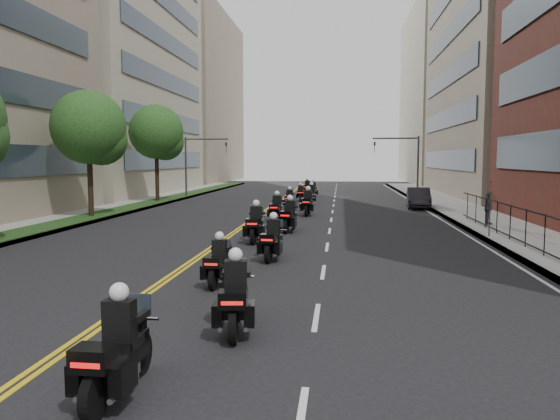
# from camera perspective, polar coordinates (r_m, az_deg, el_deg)

# --- Properties ---
(ground) EXTENTS (160.00, 160.00, 0.00)m
(ground) POSITION_cam_1_polar(r_m,az_deg,el_deg) (8.90, -20.13, -18.96)
(ground) COLOR black
(ground) RESTS_ON ground
(sidewalk_right) EXTENTS (4.00, 90.00, 0.15)m
(sidewalk_right) POSITION_cam_1_polar(r_m,az_deg,el_deg) (33.47, 20.62, -1.03)
(sidewalk_right) COLOR gray
(sidewalk_right) RESTS_ON ground
(sidewalk_left) EXTENTS (4.00, 90.00, 0.15)m
(sidewalk_left) POSITION_cam_1_polar(r_m,az_deg,el_deg) (36.04, -19.56, -0.56)
(sidewalk_left) COLOR gray
(sidewalk_left) RESTS_ON ground
(grass_strip) EXTENTS (2.00, 90.00, 0.04)m
(grass_strip) POSITION_cam_1_polar(r_m,az_deg,el_deg) (35.69, -18.41, -0.43)
(grass_strip) COLOR #173E16
(grass_strip) RESTS_ON sidewalk_left
(building_right_tan) EXTENTS (15.11, 28.00, 30.00)m
(building_right_tan) POSITION_cam_1_polar(r_m,az_deg,el_deg) (59.12, 24.70, 16.02)
(building_right_tan) COLOR gray
(building_right_tan) RESTS_ON ground
(building_right_far) EXTENTS (15.00, 28.00, 26.00)m
(building_right_far) POSITION_cam_1_polar(r_m,az_deg,el_deg) (87.57, 18.38, 11.28)
(building_right_far) COLOR #B0A88E
(building_right_far) RESTS_ON ground
(building_left_mid) EXTENTS (16.11, 28.00, 34.00)m
(building_left_mid) POSITION_cam_1_polar(r_m,az_deg,el_deg) (62.37, -19.08, 17.50)
(building_left_mid) COLOR #B0A88E
(building_left_mid) RESTS_ON ground
(building_left_far) EXTENTS (16.00, 28.00, 26.00)m
(building_left_far) POSITION_cam_1_polar(r_m,az_deg,el_deg) (89.52, -10.61, 11.33)
(building_left_far) COLOR gray
(building_left_far) RESTS_ON ground
(iron_fence) EXTENTS (0.05, 28.00, 1.50)m
(iron_fence) POSITION_cam_1_polar(r_m,az_deg,el_deg) (20.74, 26.85, -2.72)
(iron_fence) COLOR black
(iron_fence) RESTS_ON sidewalk_right
(street_trees) EXTENTS (4.40, 38.40, 7.98)m
(street_trees) POSITION_cam_1_polar(r_m,az_deg,el_deg) (29.80, -23.62, 7.86)
(street_trees) COLOR #302515
(street_trees) RESTS_ON ground
(traffic_signal_right) EXTENTS (4.09, 0.20, 5.60)m
(traffic_signal_right) POSITION_cam_1_polar(r_m,az_deg,el_deg) (49.58, 13.13, 5.35)
(traffic_signal_right) COLOR #3F3F44
(traffic_signal_right) RESTS_ON ground
(traffic_signal_left) EXTENTS (4.09, 0.20, 5.60)m
(traffic_signal_left) POSITION_cam_1_polar(r_m,az_deg,el_deg) (50.99, -8.78, 5.43)
(traffic_signal_left) COLOR #3F3F44
(traffic_signal_left) RESTS_ON ground
(motorcycle_0) EXTENTS (0.55, 2.37, 1.75)m
(motorcycle_0) POSITION_cam_1_polar(r_m,az_deg,el_deg) (8.87, -16.70, -14.15)
(motorcycle_0) COLOR black
(motorcycle_0) RESTS_ON ground
(motorcycle_1) EXTENTS (0.71, 2.39, 1.77)m
(motorcycle_1) POSITION_cam_1_polar(r_m,az_deg,el_deg) (11.54, -4.68, -9.30)
(motorcycle_1) COLOR black
(motorcycle_1) RESTS_ON ground
(motorcycle_2) EXTENTS (0.48, 2.08, 1.53)m
(motorcycle_2) POSITION_cam_1_polar(r_m,az_deg,el_deg) (15.80, -6.43, -5.64)
(motorcycle_2) COLOR black
(motorcycle_2) RESTS_ON ground
(motorcycle_3) EXTENTS (0.63, 2.32, 1.71)m
(motorcycle_3) POSITION_cam_1_polar(r_m,az_deg,el_deg) (19.56, -0.77, -3.27)
(motorcycle_3) COLOR black
(motorcycle_3) RESTS_ON ground
(motorcycle_4) EXTENTS (0.57, 2.49, 1.84)m
(motorcycle_4) POSITION_cam_1_polar(r_m,az_deg,el_deg) (23.68, -2.56, -1.63)
(motorcycle_4) COLOR black
(motorcycle_4) RESTS_ON ground
(motorcycle_5) EXTENTS (0.72, 2.47, 1.83)m
(motorcycle_5) POSITION_cam_1_polar(r_m,az_deg,el_deg) (27.00, 0.98, -0.77)
(motorcycle_5) COLOR black
(motorcycle_5) RESTS_ON ground
(motorcycle_6) EXTENTS (0.57, 2.39, 1.76)m
(motorcycle_6) POSITION_cam_1_polar(r_m,az_deg,el_deg) (31.52, -0.36, 0.08)
(motorcycle_6) COLOR black
(motorcycle_6) RESTS_ON ground
(motorcycle_7) EXTENTS (0.61, 2.53, 1.87)m
(motorcycle_7) POSITION_cam_1_polar(r_m,az_deg,el_deg) (34.83, 2.91, 0.64)
(motorcycle_7) COLOR black
(motorcycle_7) RESTS_ON ground
(motorcycle_8) EXTENTS (0.51, 2.18, 1.61)m
(motorcycle_8) POSITION_cam_1_polar(r_m,az_deg,el_deg) (39.34, 0.99, 1.05)
(motorcycle_8) COLOR black
(motorcycle_8) RESTS_ON ground
(motorcycle_9) EXTENTS (0.56, 2.42, 1.78)m
(motorcycle_9) POSITION_cam_1_polar(r_m,az_deg,el_deg) (43.10, 3.29, 1.51)
(motorcycle_9) COLOR black
(motorcycle_9) RESTS_ON ground
(motorcycle_10) EXTENTS (0.55, 2.13, 1.57)m
(motorcycle_10) POSITION_cam_1_polar(r_m,az_deg,el_deg) (46.46, 2.14, 1.70)
(motorcycle_10) COLOR black
(motorcycle_10) RESTS_ON ground
(motorcycle_11) EXTENTS (0.63, 2.27, 1.68)m
(motorcycle_11) POSITION_cam_1_polar(r_m,az_deg,el_deg) (51.06, 3.51, 2.07)
(motorcycle_11) COLOR black
(motorcycle_11) RESTS_ON ground
(motorcycle_12) EXTENTS (0.64, 2.30, 1.70)m
(motorcycle_12) POSITION_cam_1_polar(r_m,az_deg,el_deg) (54.48, 2.85, 2.29)
(motorcycle_12) COLOR black
(motorcycle_12) RESTS_ON ground
(parked_sedan) EXTENTS (1.97, 4.68, 1.50)m
(parked_sedan) POSITION_cam_1_polar(r_m,az_deg,el_deg) (41.08, 14.27, 1.23)
(parked_sedan) COLOR black
(parked_sedan) RESTS_ON ground
(pedestrian_c) EXTENTS (0.44, 1.01, 1.71)m
(pedestrian_c) POSITION_cam_1_polar(r_m,az_deg,el_deg) (30.83, 20.94, 0.17)
(pedestrian_c) COLOR #3D3C43
(pedestrian_c) RESTS_ON sidewalk_right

